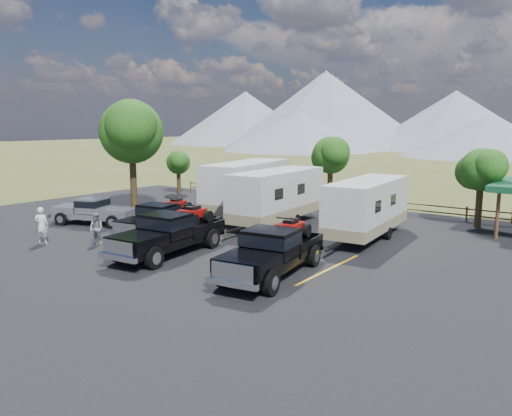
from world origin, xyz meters
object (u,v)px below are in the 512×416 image
Objects in this scene: trailer_center at (277,197)px; trailer_right at (367,208)px; rig_left at (160,218)px; rig_center at (170,232)px; tree_big_nw at (131,132)px; pickup_silver at (95,211)px; person_b at (96,229)px; rig_right at (273,250)px; trailer_left at (247,187)px; person_a at (42,225)px.

trailer_center reaches higher than trailer_right.
rig_center is at bearing -46.32° from rig_left.
tree_big_nw is at bearing 141.31° from rig_center.
tree_big_nw is at bearing 179.71° from trailer_right.
trailer_right reaches higher than pickup_silver.
tree_big_nw reaches higher than person_b.
trailer_right is at bearing 79.60° from rig_right.
rig_center is 1.01× the size of rig_right.
person_b is at bearing -119.52° from trailer_center.
trailer_left reaches higher than rig_right.
trailer_center is at bearing 114.62° from rig_right.
trailer_left is 1.80× the size of pickup_silver.
trailer_center is 1.67× the size of pickup_silver.
trailer_left is 9.92m from pickup_silver.
person_b is (2.40, 1.57, -0.14)m from person_a.
trailer_left is (0.17, 7.78, 0.94)m from rig_left.
rig_right is (5.83, 0.14, -0.02)m from rig_center.
rig_left is 3.16× the size of person_a.
person_a is at bearing -114.72° from trailer_left.
trailer_left is 1.08× the size of trailer_center.
pickup_silver is (2.37, -5.04, -4.70)m from tree_big_nw.
rig_center is 8.82m from trailer_center.
trailer_right is 14.26m from person_b.
pickup_silver is (-5.54, -8.17, -1.02)m from trailer_left.
tree_big_nw is 7.29m from pickup_silver.
rig_left is 0.59× the size of trailer_left.
tree_big_nw is 1.16× the size of rig_right.
tree_big_nw is 4.07× the size of person_a.
trailer_left is at bearing -138.94° from person_a.
rig_left reaches higher than person_a.
rig_right is 0.65× the size of trailer_left.
trailer_right is (9.47, -1.76, -0.22)m from trailer_left.
trailer_right is at bearing 49.03° from rig_center.
tree_big_nw is 10.13m from rig_left.
person_a is at bearing -125.95° from trailer_center.
rig_center is 7.29m from person_a.
rig_left is (7.73, -4.65, -4.61)m from tree_big_nw.
pickup_silver is 3.53× the size of person_b.
trailer_right is 17.09m from person_a.
trailer_right is at bearing 4.50° from tree_big_nw.
person_a is at bearing -65.71° from tree_big_nw.
tree_big_nw is 12.15m from trailer_center.
rig_right is at bearing 157.80° from person_a.
trailer_right reaches higher than person_b.
person_b is (4.42, -3.12, -0.04)m from pickup_silver.
rig_left is at bearing -152.82° from trailer_right.
trailer_right reaches higher than rig_right.
rig_left reaches higher than person_b.
rig_center reaches higher than rig_right.
trailer_center is at bearing 105.21° from pickup_silver.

